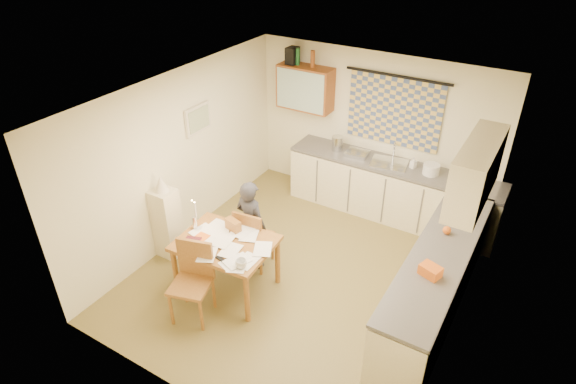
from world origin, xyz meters
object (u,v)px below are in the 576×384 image
Objects in this scene: chair_far at (255,247)px; shelf_stand at (167,223)px; counter_right at (435,282)px; stove at (408,337)px; person at (251,224)px; dining_table at (227,265)px; counter_back at (391,191)px.

chair_far is 0.88× the size of shelf_stand.
stove is (0.00, -0.97, -0.00)m from counter_right.
shelf_stand is at bearing 177.33° from stove.
shelf_stand is (-1.17, -0.42, 0.24)m from chair_far.
chair_far is at bearing -173.43° from person.
chair_far is 1.27m from shelf_stand.
dining_table is 1.32× the size of chair_far.
shelf_stand is (-1.13, -0.42, -0.13)m from person.
person is at bearing 87.11° from dining_table.
chair_far is (-2.37, -0.38, -0.16)m from counter_right.
dining_table is at bearing -113.80° from counter_back.
person reaches higher than shelf_stand.
stove is (1.21, -2.70, -0.00)m from counter_back.
person is (-2.41, 0.59, 0.21)m from stove.
counter_right is 2.45m from person.
shelf_stand is at bearing 168.56° from dining_table.
counter_right reaches higher than dining_table.
stove is 2.49m from person.
stove is 0.85× the size of shelf_stand.
shelf_stand is (-3.54, -0.80, 0.08)m from counter_right.
shelf_stand is at bearing 27.53° from person.
shelf_stand is at bearing -167.23° from counter_right.
counter_back is 3.55× the size of chair_far.
person is at bearing -119.49° from counter_back.
person is at bearing -6.80° from chair_far.
person reaches higher than stove.
counter_right is at bearing -177.18° from chair_far.
counter_back is at bearing -124.96° from chair_far.
stove is 0.73× the size of dining_table.
shelf_stand is (-3.54, 0.17, 0.08)m from stove.
stove is 2.45m from chair_far.
counter_right is 2.40× the size of dining_table.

